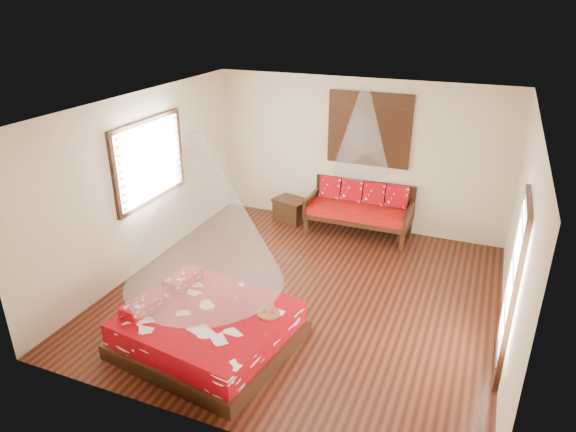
% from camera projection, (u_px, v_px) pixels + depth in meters
% --- Properties ---
extents(room, '(5.54, 5.54, 2.84)m').
position_uv_depth(room, '(306.00, 208.00, 7.13)').
color(room, black).
rests_on(room, ground).
extents(bed, '(2.23, 2.07, 0.63)m').
position_uv_depth(bed, '(208.00, 329.00, 6.48)').
color(bed, black).
rests_on(bed, floor).
extents(daybed, '(1.90, 0.84, 0.97)m').
position_uv_depth(daybed, '(360.00, 207.00, 9.44)').
color(daybed, black).
rests_on(daybed, floor).
extents(storage_chest, '(0.75, 0.63, 0.44)m').
position_uv_depth(storage_chest, '(291.00, 210.00, 10.10)').
color(storage_chest, black).
rests_on(storage_chest, floor).
extents(shutter_panel, '(1.52, 0.06, 1.32)m').
position_uv_depth(shutter_panel, '(369.00, 130.00, 9.17)').
color(shutter_panel, black).
rests_on(shutter_panel, wall_back).
extents(window_left, '(0.10, 1.74, 1.34)m').
position_uv_depth(window_left, '(150.00, 161.00, 8.12)').
color(window_left, black).
rests_on(window_left, wall_left).
extents(glazed_door, '(0.08, 1.02, 2.16)m').
position_uv_depth(glazed_door, '(511.00, 289.00, 5.81)').
color(glazed_door, black).
rests_on(glazed_door, floor).
extents(wine_tray, '(0.28, 0.28, 0.23)m').
position_uv_depth(wine_tray, '(268.00, 310.00, 6.31)').
color(wine_tray, brown).
rests_on(wine_tray, bed).
extents(mosquito_net_main, '(1.91, 1.91, 1.80)m').
position_uv_depth(mosquito_net_main, '(200.00, 213.00, 5.83)').
color(mosquito_net_main, white).
rests_on(mosquito_net_main, ceiling).
extents(mosquito_net_daybed, '(1.00, 1.00, 1.50)m').
position_uv_depth(mosquito_net_daybed, '(363.00, 130.00, 8.73)').
color(mosquito_net_daybed, white).
rests_on(mosquito_net_daybed, ceiling).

